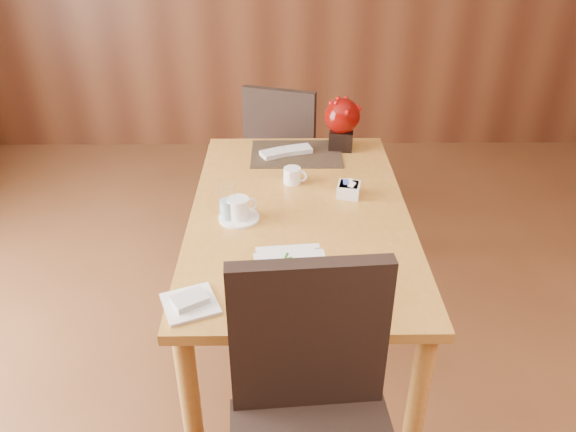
{
  "coord_description": "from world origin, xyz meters",
  "views": [
    {
      "loc": [
        -0.07,
        -1.41,
        1.93
      ],
      "look_at": [
        -0.05,
        0.35,
        0.87
      ],
      "focal_mm": 35.0,
      "sensor_mm": 36.0,
      "label": 1
    }
  ],
  "objects_px": {
    "dining_table": "(299,229)",
    "sugar_caddy": "(349,190)",
    "near_chair": "(313,417)",
    "far_chair": "(285,150)",
    "water_glass": "(228,202)",
    "coffee_cup": "(239,210)",
    "berry_decor": "(342,121)",
    "soup_setting": "(291,278)",
    "bread_plate": "(190,304)",
    "creamer_jug": "(292,175)"
  },
  "relations": [
    {
      "from": "dining_table",
      "to": "water_glass",
      "type": "bearing_deg",
      "value": -165.66
    },
    {
      "from": "berry_decor",
      "to": "near_chair",
      "type": "distance_m",
      "value": 1.59
    },
    {
      "from": "dining_table",
      "to": "far_chair",
      "type": "height_order",
      "value": "far_chair"
    },
    {
      "from": "coffee_cup",
      "to": "near_chair",
      "type": "height_order",
      "value": "near_chair"
    },
    {
      "from": "soup_setting",
      "to": "far_chair",
      "type": "distance_m",
      "value": 1.64
    },
    {
      "from": "near_chair",
      "to": "far_chair",
      "type": "distance_m",
      "value": 2.0
    },
    {
      "from": "berry_decor",
      "to": "far_chair",
      "type": "relative_size",
      "value": 0.28
    },
    {
      "from": "dining_table",
      "to": "sugar_caddy",
      "type": "relative_size",
      "value": 15.95
    },
    {
      "from": "berry_decor",
      "to": "far_chair",
      "type": "bearing_deg",
      "value": 121.46
    },
    {
      "from": "dining_table",
      "to": "near_chair",
      "type": "relative_size",
      "value": 1.43
    },
    {
      "from": "dining_table",
      "to": "sugar_caddy",
      "type": "height_order",
      "value": "sugar_caddy"
    },
    {
      "from": "sugar_caddy",
      "to": "far_chair",
      "type": "height_order",
      "value": "far_chair"
    },
    {
      "from": "berry_decor",
      "to": "bread_plate",
      "type": "bearing_deg",
      "value": -115.93
    },
    {
      "from": "dining_table",
      "to": "berry_decor",
      "type": "xyz_separation_m",
      "value": [
        0.23,
        0.62,
        0.24
      ]
    },
    {
      "from": "coffee_cup",
      "to": "berry_decor",
      "type": "bearing_deg",
      "value": 55.63
    },
    {
      "from": "water_glass",
      "to": "soup_setting",
      "type": "bearing_deg",
      "value": -61.99
    },
    {
      "from": "berry_decor",
      "to": "dining_table",
      "type": "bearing_deg",
      "value": -110.08
    },
    {
      "from": "coffee_cup",
      "to": "water_glass",
      "type": "xyz_separation_m",
      "value": [
        -0.04,
        -0.0,
        0.04
      ]
    },
    {
      "from": "soup_setting",
      "to": "bread_plate",
      "type": "xyz_separation_m",
      "value": [
        -0.33,
        -0.07,
        -0.05
      ]
    },
    {
      "from": "soup_setting",
      "to": "creamer_jug",
      "type": "bearing_deg",
      "value": 82.98
    },
    {
      "from": "dining_table",
      "to": "creamer_jug",
      "type": "xyz_separation_m",
      "value": [
        -0.03,
        0.24,
        0.13
      ]
    },
    {
      "from": "creamer_jug",
      "to": "far_chair",
      "type": "relative_size",
      "value": 0.11
    },
    {
      "from": "dining_table",
      "to": "soup_setting",
      "type": "xyz_separation_m",
      "value": [
        -0.04,
        -0.54,
        0.15
      ]
    },
    {
      "from": "soup_setting",
      "to": "water_glass",
      "type": "distance_m",
      "value": 0.52
    },
    {
      "from": "berry_decor",
      "to": "far_chair",
      "type": "height_order",
      "value": "berry_decor"
    },
    {
      "from": "coffee_cup",
      "to": "berry_decor",
      "type": "distance_m",
      "value": 0.85
    },
    {
      "from": "bread_plate",
      "to": "far_chair",
      "type": "relative_size",
      "value": 0.18
    },
    {
      "from": "water_glass",
      "to": "near_chair",
      "type": "relative_size",
      "value": 0.16
    },
    {
      "from": "berry_decor",
      "to": "soup_setting",
      "type": "bearing_deg",
      "value": -103.15
    },
    {
      "from": "dining_table",
      "to": "near_chair",
      "type": "xyz_separation_m",
      "value": [
        0.01,
        -0.92,
        -0.06
      ]
    },
    {
      "from": "soup_setting",
      "to": "far_chair",
      "type": "relative_size",
      "value": 0.3
    },
    {
      "from": "sugar_caddy",
      "to": "near_chair",
      "type": "relative_size",
      "value": 0.09
    },
    {
      "from": "coffee_cup",
      "to": "near_chair",
      "type": "relative_size",
      "value": 0.16
    },
    {
      "from": "sugar_caddy",
      "to": "berry_decor",
      "type": "bearing_deg",
      "value": 88.62
    },
    {
      "from": "soup_setting",
      "to": "near_chair",
      "type": "distance_m",
      "value": 0.44
    },
    {
      "from": "far_chair",
      "to": "bread_plate",
      "type": "bearing_deg",
      "value": 97.51
    },
    {
      "from": "creamer_jug",
      "to": "dining_table",
      "type": "bearing_deg",
      "value": -66.97
    },
    {
      "from": "water_glass",
      "to": "sugar_caddy",
      "type": "height_order",
      "value": "water_glass"
    },
    {
      "from": "coffee_cup",
      "to": "water_glass",
      "type": "height_order",
      "value": "water_glass"
    },
    {
      "from": "sugar_caddy",
      "to": "far_chair",
      "type": "bearing_deg",
      "value": 105.59
    },
    {
      "from": "sugar_caddy",
      "to": "creamer_jug",
      "type": "bearing_deg",
      "value": 152.97
    },
    {
      "from": "dining_table",
      "to": "far_chair",
      "type": "relative_size",
      "value": 1.59
    },
    {
      "from": "coffee_cup",
      "to": "berry_decor",
      "type": "relative_size",
      "value": 0.63
    },
    {
      "from": "creamer_jug",
      "to": "bread_plate",
      "type": "distance_m",
      "value": 0.92
    },
    {
      "from": "water_glass",
      "to": "coffee_cup",
      "type": "bearing_deg",
      "value": 4.98
    },
    {
      "from": "berry_decor",
      "to": "bread_plate",
      "type": "distance_m",
      "value": 1.37
    },
    {
      "from": "bread_plate",
      "to": "far_chair",
      "type": "height_order",
      "value": "far_chair"
    },
    {
      "from": "coffee_cup",
      "to": "far_chair",
      "type": "relative_size",
      "value": 0.17
    },
    {
      "from": "coffee_cup",
      "to": "creamer_jug",
      "type": "xyz_separation_m",
      "value": [
        0.22,
        0.31,
        -0.0
      ]
    },
    {
      "from": "water_glass",
      "to": "dining_table",
      "type": "bearing_deg",
      "value": 14.34
    }
  ]
}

